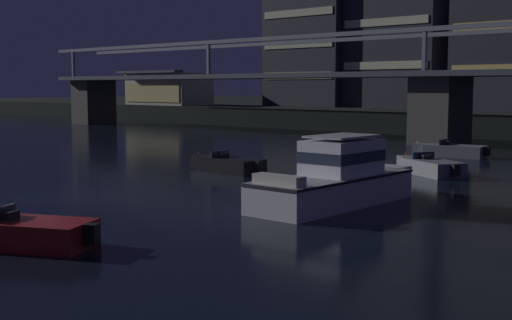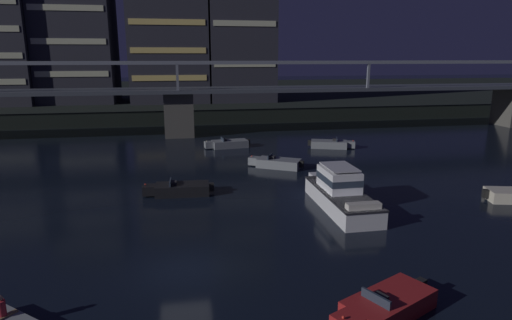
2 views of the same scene
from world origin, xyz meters
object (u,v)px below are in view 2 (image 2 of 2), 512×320
(speedboat_near_center, at_px, (179,189))
(speedboat_near_right, at_px, (277,163))
(speedboat_mid_right, at_px, (228,144))
(speedboat_far_center, at_px, (385,306))
(river_bridge, at_px, (178,100))
(tower_central, at_px, (169,37))
(cabin_cruiser_near_left, at_px, (340,192))
(tower_east_tall, at_px, (241,4))
(tower_west_tall, at_px, (75,26))
(speedboat_mid_center, at_px, (331,144))

(speedboat_near_center, relative_size, speedboat_near_right, 1.07)
(speedboat_mid_right, bearing_deg, speedboat_far_center, -85.76)
(river_bridge, xyz_separation_m, speedboat_near_center, (-0.16, -24.80, -4.17))
(speedboat_mid_right, bearing_deg, speedboat_near_center, -108.59)
(tower_central, bearing_deg, river_bridge, -86.99)
(cabin_cruiser_near_left, relative_size, speedboat_mid_right, 1.75)
(tower_east_tall, bearing_deg, speedboat_near_right, -93.59)
(river_bridge, bearing_deg, tower_west_tall, 124.56)
(river_bridge, distance_m, speedboat_mid_right, 10.92)
(tower_central, relative_size, cabin_cruiser_near_left, 2.44)
(river_bridge, relative_size, speedboat_mid_center, 20.01)
(speedboat_near_center, relative_size, speedboat_far_center, 1.05)
(tower_west_tall, height_order, speedboat_far_center, tower_west_tall)
(tower_east_tall, relative_size, cabin_cruiser_near_left, 3.61)
(speedboat_near_right, bearing_deg, cabin_cruiser_near_left, -80.70)
(tower_west_tall, xyz_separation_m, tower_east_tall, (27.73, -3.27, 3.64))
(speedboat_far_center, bearing_deg, speedboat_near_right, 87.70)
(speedboat_far_center, bearing_deg, tower_central, 97.83)
(speedboat_mid_right, bearing_deg, cabin_cruiser_near_left, -75.88)
(speedboat_near_center, distance_m, speedboat_mid_center, 21.86)
(tower_central, distance_m, speedboat_near_right, 44.85)
(tower_central, height_order, speedboat_mid_right, tower_central)
(tower_east_tall, height_order, speedboat_near_right, tower_east_tall)
(speedboat_near_center, bearing_deg, tower_east_tall, 76.08)
(cabin_cruiser_near_left, height_order, speedboat_far_center, cabin_cruiser_near_left)
(tower_west_tall, xyz_separation_m, speedboat_mid_right, (21.88, -32.66, -14.50))
(speedboat_near_center, height_order, speedboat_mid_center, same)
(speedboat_near_right, bearing_deg, river_bridge, 115.54)
(river_bridge, bearing_deg, speedboat_mid_right, -58.35)
(speedboat_mid_center, height_order, speedboat_far_center, same)
(tower_west_tall, height_order, speedboat_near_center, tower_west_tall)
(tower_west_tall, distance_m, tower_central, 15.44)
(cabin_cruiser_near_left, bearing_deg, tower_east_tall, 89.31)
(tower_east_tall, distance_m, speedboat_mid_center, 36.80)
(tower_central, xyz_separation_m, cabin_cruiser_near_left, (11.78, -53.05, -12.17))
(speedboat_near_center, xyz_separation_m, speedboat_far_center, (7.91, -16.99, 0.00))
(speedboat_mid_right, bearing_deg, speedboat_near_right, -70.51)
(tower_west_tall, bearing_deg, tower_east_tall, -6.73)
(river_bridge, bearing_deg, speedboat_near_right, -64.46)
(cabin_cruiser_near_left, distance_m, speedboat_far_center, 12.67)
(tower_central, relative_size, speedboat_mid_center, 4.35)
(tower_central, relative_size, speedboat_near_right, 4.59)
(tower_east_tall, bearing_deg, river_bridge, -118.19)
(river_bridge, bearing_deg, tower_east_tall, 61.81)
(tower_central, bearing_deg, speedboat_far_center, -82.17)
(speedboat_far_center, bearing_deg, tower_east_tall, 86.90)
(speedboat_far_center, bearing_deg, cabin_cruiser_near_left, 77.29)
(cabin_cruiser_near_left, height_order, speedboat_near_right, cabin_cruiser_near_left)
(tower_central, xyz_separation_m, speedboat_mid_right, (6.54, -32.20, -12.80))
(river_bridge, distance_m, speedboat_mid_center, 20.22)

